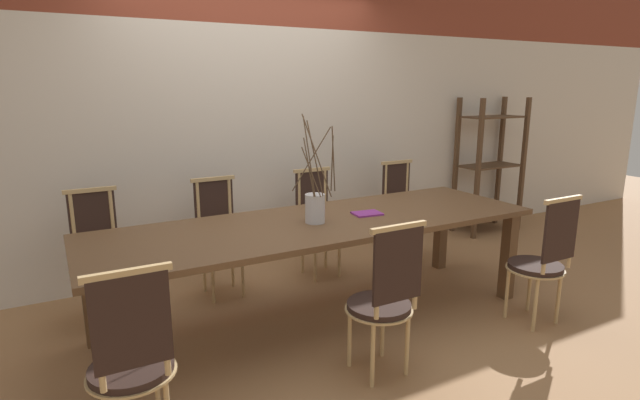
{
  "coord_description": "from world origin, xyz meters",
  "views": [
    {
      "loc": [
        -1.63,
        -2.97,
        1.69
      ],
      "look_at": [
        0.0,
        0.0,
        0.9
      ],
      "focal_mm": 28.0,
      "sensor_mm": 36.0,
      "label": 1
    }
  ],
  "objects_px": {
    "chair_near_center": "(543,258)",
    "chair_far_center": "(318,220)",
    "dining_table": "(320,231)",
    "shelving_rack": "(489,166)",
    "vase_centerpiece": "(315,206)",
    "book_stack": "(367,213)"
  },
  "relations": [
    {
      "from": "vase_centerpiece",
      "to": "shelving_rack",
      "type": "height_order",
      "value": "shelving_rack"
    },
    {
      "from": "book_stack",
      "to": "chair_far_center",
      "type": "bearing_deg",
      "value": 87.54
    },
    {
      "from": "shelving_rack",
      "to": "book_stack",
      "type": "bearing_deg",
      "value": -155.95
    },
    {
      "from": "chair_near_center",
      "to": "chair_far_center",
      "type": "xyz_separation_m",
      "value": [
        -0.91,
        1.64,
        0.0
      ]
    },
    {
      "from": "chair_far_center",
      "to": "book_stack",
      "type": "bearing_deg",
      "value": 87.54
    },
    {
      "from": "chair_near_center",
      "to": "shelving_rack",
      "type": "height_order",
      "value": "shelving_rack"
    },
    {
      "from": "dining_table",
      "to": "chair_near_center",
      "type": "height_order",
      "value": "chair_near_center"
    },
    {
      "from": "chair_near_center",
      "to": "book_stack",
      "type": "xyz_separation_m",
      "value": [
        -0.95,
        0.81,
        0.26
      ]
    },
    {
      "from": "chair_far_center",
      "to": "shelving_rack",
      "type": "height_order",
      "value": "shelving_rack"
    },
    {
      "from": "chair_near_center",
      "to": "vase_centerpiece",
      "type": "xyz_separation_m",
      "value": [
        -1.39,
        0.79,
        0.37
      ]
    },
    {
      "from": "chair_near_center",
      "to": "shelving_rack",
      "type": "relative_size",
      "value": 0.62
    },
    {
      "from": "dining_table",
      "to": "chair_far_center",
      "type": "distance_m",
      "value": 0.94
    },
    {
      "from": "dining_table",
      "to": "vase_centerpiece",
      "type": "distance_m",
      "value": 0.21
    },
    {
      "from": "vase_centerpiece",
      "to": "book_stack",
      "type": "bearing_deg",
      "value": 1.56
    },
    {
      "from": "book_stack",
      "to": "shelving_rack",
      "type": "height_order",
      "value": "shelving_rack"
    },
    {
      "from": "vase_centerpiece",
      "to": "shelving_rack",
      "type": "relative_size",
      "value": 0.49
    },
    {
      "from": "dining_table",
      "to": "shelving_rack",
      "type": "xyz_separation_m",
      "value": [
        2.82,
        1.07,
        0.1
      ]
    },
    {
      "from": "book_stack",
      "to": "shelving_rack",
      "type": "distance_m",
      "value": 2.66
    },
    {
      "from": "dining_table",
      "to": "book_stack",
      "type": "relative_size",
      "value": 14.49
    },
    {
      "from": "chair_near_center",
      "to": "chair_far_center",
      "type": "height_order",
      "value": "same"
    },
    {
      "from": "chair_far_center",
      "to": "vase_centerpiece",
      "type": "height_order",
      "value": "vase_centerpiece"
    },
    {
      "from": "chair_near_center",
      "to": "book_stack",
      "type": "bearing_deg",
      "value": 139.6
    }
  ]
}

